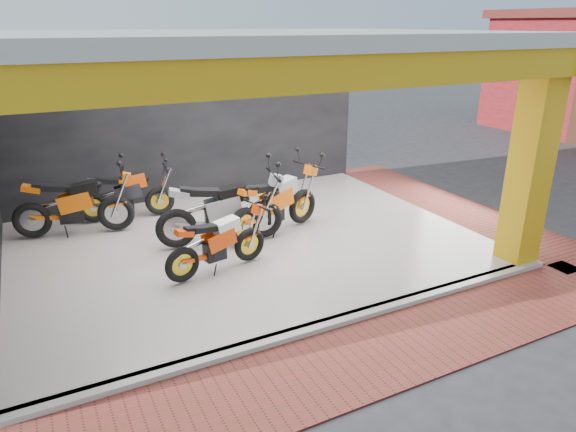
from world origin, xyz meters
name	(u,v)px	position (x,y,z in m)	size (l,w,h in m)	color
ground	(299,293)	(0.00, 0.00, 0.00)	(80.00, 80.00, 0.00)	#2D2D30
showroom_floor	(247,243)	(0.00, 2.00, 0.05)	(8.00, 6.00, 0.10)	silver
showroom_ceiling	(241,38)	(0.00, 2.00, 3.60)	(8.40, 6.40, 0.20)	beige
back_wall	(191,123)	(0.00, 5.10, 1.75)	(8.20, 0.20, 3.50)	black
corner_column	(531,163)	(3.75, -0.75, 1.75)	(0.50, 0.50, 3.50)	gold
header_beam_front	(343,72)	(0.00, -1.00, 3.30)	(8.40, 0.30, 0.40)	gold
header_beam_right	(433,52)	(4.00, 2.00, 3.30)	(0.30, 6.40, 0.40)	gold
floor_kerb	(335,323)	(0.00, -1.02, 0.05)	(8.00, 0.20, 0.10)	silver
paver_front	(369,356)	(0.00, -1.80, 0.01)	(9.00, 1.40, 0.03)	maroon
paver_right	(446,205)	(4.80, 2.00, 0.01)	(1.40, 7.00, 0.03)	maroon
moto_hero	(249,229)	(-0.31, 1.16, 0.68)	(1.89, 0.70, 1.15)	#FA420A
moto_row_a	(302,190)	(1.29, 2.27, 0.80)	(2.28, 0.85, 1.40)	#FC650A
moto_row_b	(263,201)	(0.29, 1.92, 0.83)	(2.39, 0.89, 1.46)	#999BA0
moto_row_c	(159,187)	(-1.08, 4.01, 0.70)	(1.97, 0.73, 1.21)	black
moto_row_d	(114,197)	(-2.03, 3.52, 0.79)	(2.25, 0.84, 1.38)	#E35C09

